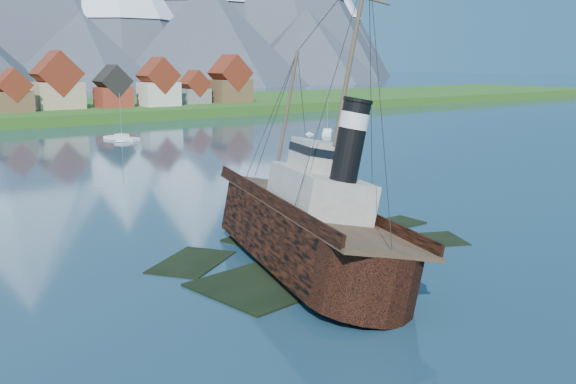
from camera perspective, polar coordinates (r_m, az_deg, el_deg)
ground at (r=56.82m, az=2.43°, el=-6.11°), size 1400.00×1400.00×0.00m
shoal at (r=59.58m, az=2.45°, el=-5.61°), size 31.71×21.24×1.14m
tugboat_wreck at (r=56.21m, az=-0.10°, el=-2.75°), size 7.82×33.70×26.70m
sailboat_d at (r=153.46m, az=3.52°, el=5.22°), size 7.33×7.64×11.56m
sailboat_e at (r=147.50m, az=-14.56°, el=4.60°), size 5.44×9.49×10.75m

